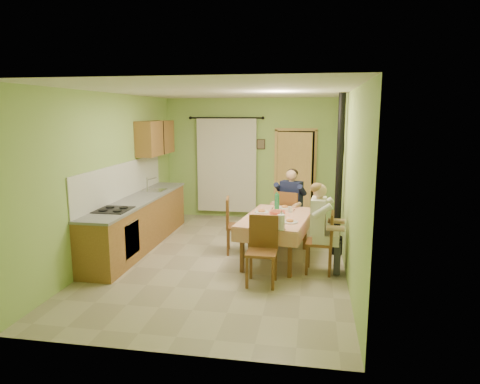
% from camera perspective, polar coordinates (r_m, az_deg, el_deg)
% --- Properties ---
extents(floor, '(4.00, 6.00, 0.01)m').
position_cam_1_polar(floor, '(7.45, -2.05, -8.81)').
color(floor, tan).
rests_on(floor, ground).
extents(room_shell, '(4.04, 6.04, 2.82)m').
position_cam_1_polar(room_shell, '(7.06, -2.15, 5.27)').
color(room_shell, '#A1C866').
rests_on(room_shell, ground).
extents(kitchen_run, '(0.64, 3.64, 1.56)m').
position_cam_1_polar(kitchen_run, '(8.17, -13.31, -3.81)').
color(kitchen_run, brown).
rests_on(kitchen_run, ground).
extents(upper_cabinets, '(0.35, 1.40, 0.70)m').
position_cam_1_polar(upper_cabinets, '(9.19, -11.19, 7.11)').
color(upper_cabinets, brown).
rests_on(upper_cabinets, room_shell).
extents(curtain, '(1.70, 0.07, 2.22)m').
position_cam_1_polar(curtain, '(10.05, -1.80, 3.64)').
color(curtain, black).
rests_on(curtain, ground).
extents(doorway, '(0.96, 0.29, 2.15)m').
position_cam_1_polar(doorway, '(9.90, 7.29, 2.23)').
color(doorway, black).
rests_on(doorway, ground).
extents(dining_table, '(1.25, 1.83, 0.76)m').
position_cam_1_polar(dining_table, '(7.28, 4.84, -6.15)').
color(dining_table, tan).
rests_on(dining_table, ground).
extents(tableware, '(0.77, 1.66, 0.33)m').
position_cam_1_polar(tableware, '(7.07, 4.95, -3.02)').
color(tableware, white).
rests_on(tableware, dining_table).
extents(chair_far, '(0.56, 0.56, 1.00)m').
position_cam_1_polar(chair_far, '(8.35, 6.65, -4.64)').
color(chair_far, brown).
rests_on(chair_far, ground).
extents(chair_near, '(0.44, 0.44, 0.99)m').
position_cam_1_polar(chair_near, '(6.30, 2.92, -9.66)').
color(chair_near, brown).
rests_on(chair_near, ground).
extents(chair_right, '(0.43, 0.43, 0.96)m').
position_cam_1_polar(chair_right, '(6.85, 10.61, -8.18)').
color(chair_right, brown).
rests_on(chair_right, ground).
extents(chair_left, '(0.50, 0.50, 1.00)m').
position_cam_1_polar(chair_left, '(7.66, -0.30, -5.96)').
color(chair_left, brown).
rests_on(chair_left, ground).
extents(man_far, '(0.65, 0.58, 1.39)m').
position_cam_1_polar(man_far, '(8.23, 6.78, -0.67)').
color(man_far, '#141938').
rests_on(man_far, chair_far).
extents(man_right, '(0.48, 0.60, 1.39)m').
position_cam_1_polar(man_right, '(6.68, 10.67, -3.38)').
color(man_right, silver).
rests_on(man_right, chair_right).
extents(stove_flue, '(0.24, 0.24, 2.80)m').
position_cam_1_polar(stove_flue, '(7.63, 12.96, -0.63)').
color(stove_flue, black).
rests_on(stove_flue, ground).
extents(picture_back, '(0.19, 0.03, 0.23)m').
position_cam_1_polar(picture_back, '(9.95, 2.81, 6.38)').
color(picture_back, black).
rests_on(picture_back, room_shell).
extents(picture_right, '(0.03, 0.31, 0.21)m').
position_cam_1_polar(picture_right, '(8.12, 13.47, 5.89)').
color(picture_right, brown).
rests_on(picture_right, room_shell).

